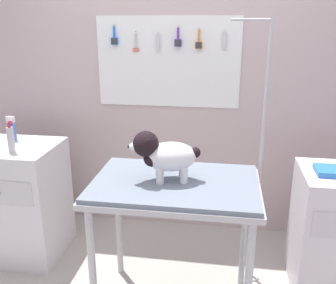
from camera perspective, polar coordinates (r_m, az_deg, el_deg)
The scene contains 8 objects.
rear_wall_panel at distance 3.24m, azimuth 1.14°, elevation 6.23°, with size 4.00×0.11×2.30m.
grooming_table at distance 2.31m, azimuth 1.05°, elevation -7.95°, with size 1.02×0.68×0.90m.
grooming_arm at distance 2.62m, azimuth 13.52°, elevation -4.06°, with size 0.30×0.11×1.83m.
dog at distance 2.22m, azimuth -0.68°, elevation -1.88°, with size 0.42×0.26×0.31m.
counter_left at distance 3.28m, azimuth -22.60°, elevation -8.02°, with size 0.80×0.58×0.91m.
pump_bottle_white at distance 2.88m, azimuth -22.61°, elevation 0.33°, with size 0.05×0.05×0.23m.
conditioner_bottle at distance 3.19m, azimuth -22.51°, elevation 1.64°, with size 0.06×0.06×0.19m.
supply_tray at distance 2.66m, azimuth 23.87°, elevation -4.06°, with size 0.24×0.18×0.04m.
Camera 1 is at (0.42, -1.86, 1.82)m, focal length 40.41 mm.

